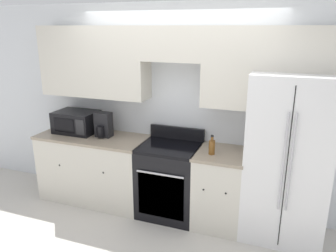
# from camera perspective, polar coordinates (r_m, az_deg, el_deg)

# --- Properties ---
(ground_plane) EXTENTS (12.00, 12.00, 0.00)m
(ground_plane) POSITION_cam_1_polar(r_m,az_deg,el_deg) (4.16, -1.54, -16.84)
(ground_plane) COLOR beige
(wall_back) EXTENTS (8.00, 0.39, 2.60)m
(wall_back) POSITION_cam_1_polar(r_m,az_deg,el_deg) (4.07, 1.29, 6.28)
(wall_back) COLOR silver
(wall_back) RESTS_ON ground_plane
(lower_cabinets_left) EXTENTS (1.48, 0.64, 0.92)m
(lower_cabinets_left) POSITION_cam_1_polar(r_m,az_deg,el_deg) (4.62, -12.65, -7.09)
(lower_cabinets_left) COLOR beige
(lower_cabinets_left) RESTS_ON ground_plane
(lower_cabinets_right) EXTENTS (0.58, 0.64, 0.92)m
(lower_cabinets_right) POSITION_cam_1_polar(r_m,az_deg,el_deg) (4.02, 9.00, -10.67)
(lower_cabinets_right) COLOR beige
(lower_cabinets_right) RESTS_ON ground_plane
(oven_range) EXTENTS (0.72, 0.65, 1.08)m
(oven_range) POSITION_cam_1_polar(r_m,az_deg,el_deg) (4.17, 0.27, -9.34)
(oven_range) COLOR black
(oven_range) RESTS_ON ground_plane
(refrigerator) EXTENTS (0.86, 0.73, 1.87)m
(refrigerator) POSITION_cam_1_polar(r_m,az_deg,el_deg) (3.81, 19.99, -5.33)
(refrigerator) COLOR white
(refrigerator) RESTS_ON ground_plane
(microwave) EXTENTS (0.56, 0.41, 0.29)m
(microwave) POSITION_cam_1_polar(r_m,az_deg,el_deg) (4.64, -15.64, 0.72)
(microwave) COLOR black
(microwave) RESTS_ON lower_cabinets_left
(bottle) EXTENTS (0.07, 0.07, 0.23)m
(bottle) POSITION_cam_1_polar(r_m,az_deg,el_deg) (3.74, 7.64, -3.60)
(bottle) COLOR brown
(bottle) RESTS_ON lower_cabinets_right
(paper_towel_holder) EXTENTS (0.21, 0.20, 0.32)m
(paper_towel_holder) POSITION_cam_1_polar(r_m,az_deg,el_deg) (4.35, -11.22, 0.09)
(paper_towel_holder) COLOR black
(paper_towel_holder) RESTS_ON lower_cabinets_left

